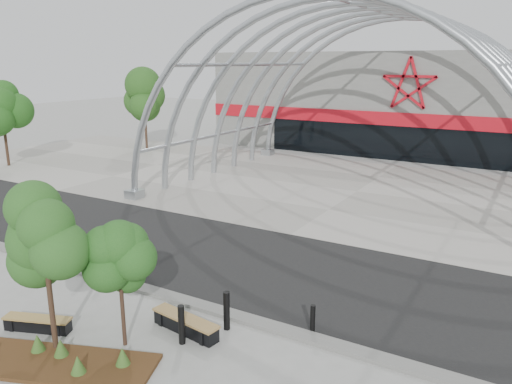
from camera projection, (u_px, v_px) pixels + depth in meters
name	position (u px, v px, depth m)	size (l,w,h in m)	color
ground	(192.00, 300.00, 15.63)	(140.00, 140.00, 0.00)	gray
road	(249.00, 262.00, 18.55)	(140.00, 7.00, 0.02)	black
forecourt	(357.00, 192.00, 28.58)	(60.00, 17.00, 0.04)	#9D988F
kerb	(187.00, 301.00, 15.41)	(60.00, 0.50, 0.12)	slate
arena_building	(430.00, 101.00, 42.57)	(34.00, 15.24, 8.00)	slate
vault_canopy	(357.00, 192.00, 28.58)	(20.80, 15.80, 20.36)	#A2A8AC
planting_bed	(49.00, 359.00, 12.29)	(5.41, 3.30, 0.55)	#3E2711
street_tree_0	(44.00, 239.00, 12.14)	(1.86, 1.86, 4.25)	black
street_tree_1	(119.00, 265.00, 12.60)	(1.33, 1.33, 3.13)	black
bench_0	(38.00, 324.00, 13.82)	(1.94, 1.07, 0.40)	black
bench_1	(186.00, 325.00, 13.73)	(2.24, 0.78, 0.46)	black
bollard_0	(85.00, 265.00, 16.99)	(0.17, 0.17, 1.05)	black
bollard_1	(105.00, 267.00, 16.83)	(0.17, 0.17, 1.07)	black
bollard_2	(227.00, 311.00, 13.80)	(0.18, 0.18, 1.13)	black
bollard_3	(182.00, 325.00, 13.10)	(0.17, 0.17, 1.09)	black
bollard_4	(313.00, 320.00, 13.59)	(0.14, 0.14, 0.86)	black
bg_tree_0	(144.00, 94.00, 40.92)	(3.00, 3.00, 6.45)	black
bg_tree_2	(2.00, 112.00, 34.71)	(2.55, 2.55, 5.38)	black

